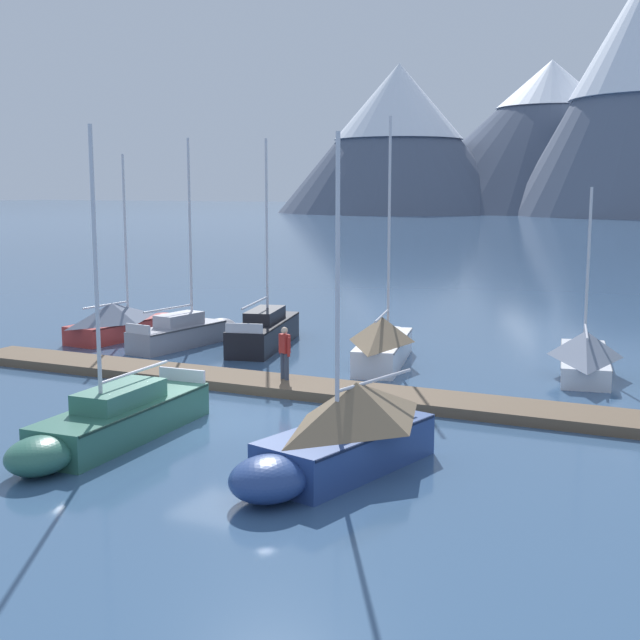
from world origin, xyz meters
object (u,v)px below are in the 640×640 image
sailboat_nearest_berth (123,321)px  person_on_dock (285,350)px  sailboat_mid_dock_starboard (112,421)px  sailboat_outer_slip (341,433)px  sailboat_second_berth (187,331)px  sailboat_mid_dock_port (267,329)px  sailboat_end_of_dock (585,352)px  sailboat_far_berth (384,340)px

sailboat_nearest_berth → person_on_dock: 11.90m
sailboat_mid_dock_starboard → sailboat_outer_slip: size_ratio=1.04×
sailboat_second_berth → sailboat_mid_dock_port: sailboat_second_berth is taller
sailboat_mid_dock_port → person_on_dock: (4.34, -6.45, 0.62)m
sailboat_second_berth → sailboat_mid_dock_starboard: (6.17, -12.02, -0.00)m
sailboat_second_berth → sailboat_mid_dock_starboard: size_ratio=1.06×
sailboat_second_berth → sailboat_end_of_dock: sailboat_second_berth is taller
person_on_dock → sailboat_end_of_dock: bearing=39.0°
sailboat_second_berth → sailboat_outer_slip: (12.27, -11.51, 0.34)m
sailboat_nearest_berth → sailboat_far_berth: 12.07m
sailboat_mid_dock_starboard → sailboat_end_of_dock: sailboat_mid_dock_starboard is taller
sailboat_mid_dock_starboard → sailboat_far_berth: size_ratio=0.88×
sailboat_mid_dock_port → sailboat_end_of_dock: 12.54m
sailboat_far_berth → person_on_dock: (-1.35, -5.11, 0.40)m
sailboat_far_berth → sailboat_nearest_berth: bearing=179.8°
sailboat_far_berth → sailboat_outer_slip: bearing=-72.5°
sailboat_second_berth → sailboat_mid_dock_starboard: sailboat_second_berth is taller
sailboat_nearest_berth → person_on_dock: sailboat_nearest_berth is taller
sailboat_nearest_berth → sailboat_end_of_dock: bearing=4.5°
sailboat_far_berth → sailboat_end_of_dock: (6.84, 1.53, -0.12)m
sailboat_nearest_berth → sailboat_mid_dock_port: (6.37, 1.29, -0.09)m
sailboat_second_berth → sailboat_nearest_berth: bearing=175.7°
sailboat_nearest_berth → person_on_dock: bearing=-25.7°
sailboat_mid_dock_port → sailboat_outer_slip: (9.39, -13.06, 0.26)m
sailboat_nearest_berth → sailboat_end_of_dock: size_ratio=1.14×
sailboat_nearest_berth → sailboat_mid_dock_starboard: (9.66, -12.28, -0.17)m
sailboat_nearest_berth → sailboat_end_of_dock: (18.91, 1.47, 0.00)m
sailboat_mid_dock_port → sailboat_far_berth: (5.69, -1.34, 0.22)m
sailboat_mid_dock_port → person_on_dock: 7.80m
sailboat_nearest_berth → sailboat_outer_slip: bearing=-36.8°
sailboat_mid_dock_port → sailboat_outer_slip: size_ratio=1.10×
person_on_dock → sailboat_second_berth: bearing=145.9°
sailboat_second_berth → sailboat_far_berth: size_ratio=0.93×
sailboat_second_berth → sailboat_far_berth: (8.58, 0.21, 0.29)m
sailboat_nearest_berth → sailboat_end_of_dock: sailboat_nearest_berth is taller
sailboat_mid_dock_starboard → person_on_dock: size_ratio=4.63×
sailboat_mid_dock_port → sailboat_mid_dock_starboard: sailboat_mid_dock_port is taller
sailboat_outer_slip → sailboat_end_of_dock: 13.62m
sailboat_far_berth → person_on_dock: size_ratio=5.28×
sailboat_mid_dock_port → sailboat_outer_slip: 16.08m
sailboat_mid_dock_port → person_on_dock: sailboat_mid_dock_port is taller
sailboat_mid_dock_starboard → sailboat_mid_dock_port: bearing=103.6°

